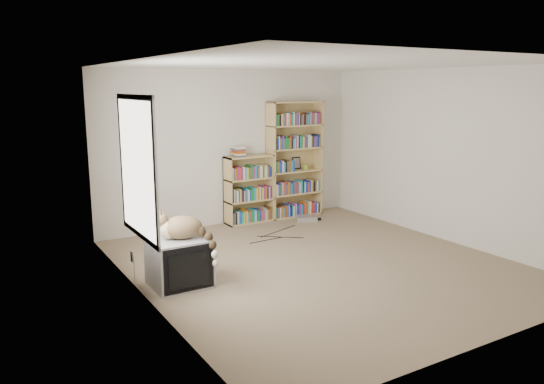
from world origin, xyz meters
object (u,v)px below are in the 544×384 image
crt_tv (179,262)px  cat (186,231)px  bookcase_short (249,192)px  bookcase_tall (294,163)px  dvd_player (306,218)px

crt_tv → cat: cat is taller
crt_tv → bookcase_short: 2.96m
bookcase_tall → dvd_player: bearing=-92.7°
cat → dvd_player: size_ratio=1.95×
bookcase_tall → bookcase_short: size_ratio=1.77×
crt_tv → bookcase_tall: bookcase_tall is taller
cat → bookcase_short: 2.97m
bookcase_tall → bookcase_short: bearing=-179.9°
crt_tv → bookcase_tall: (2.96, 2.12, 0.66)m
cat → bookcase_tall: bookcase_tall is taller
bookcase_tall → bookcase_short: bookcase_tall is taller
crt_tv → bookcase_tall: size_ratio=0.32×
crt_tv → dvd_player: size_ratio=1.88×
cat → bookcase_tall: 3.64m
crt_tv → bookcase_short: bearing=45.6°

